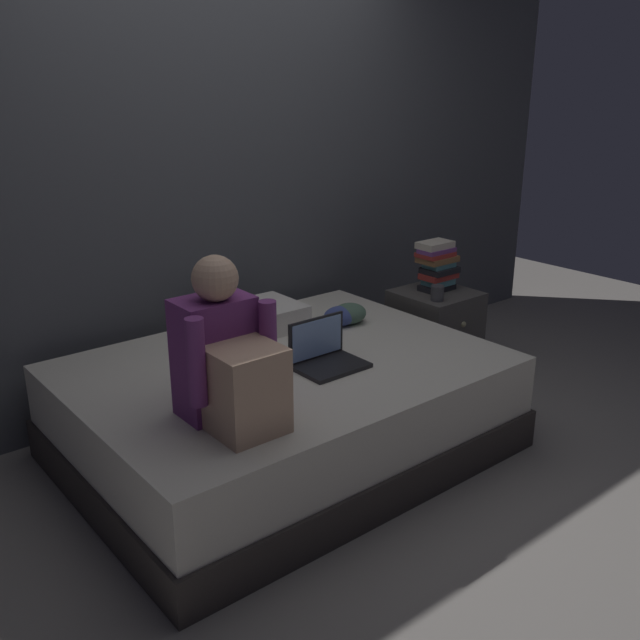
{
  "coord_description": "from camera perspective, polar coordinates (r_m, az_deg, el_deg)",
  "views": [
    {
      "loc": [
        -2.03,
        -2.22,
        1.77
      ],
      "look_at": [
        -0.14,
        0.1,
        0.73
      ],
      "focal_mm": 39.62,
      "sensor_mm": 36.0,
      "label": 1
    }
  ],
  "objects": [
    {
      "name": "bed",
      "position": [
        3.47,
        -2.89,
        -7.07
      ],
      "size": [
        2.0,
        1.5,
        0.48
      ],
      "color": "#332D2B",
      "rests_on": "ground_plane"
    },
    {
      "name": "clothes_pile",
      "position": [
        3.86,
        2.11,
        0.44
      ],
      "size": [
        0.26,
        0.17,
        0.11
      ],
      "color": "gray",
      "rests_on": "bed"
    },
    {
      "name": "person_sitting",
      "position": [
        2.75,
        -7.52,
        -3.25
      ],
      "size": [
        0.39,
        0.44,
        0.66
      ],
      "color": "#75337A",
      "rests_on": "bed"
    },
    {
      "name": "wall_back",
      "position": [
        4.0,
        -8.67,
        12.94
      ],
      "size": [
        5.6,
        0.1,
        2.7
      ],
      "primitive_type": "cube",
      "color": "#4C4F54",
      "rests_on": "ground_plane"
    },
    {
      "name": "ground_plane",
      "position": [
        3.49,
        2.87,
        -11.34
      ],
      "size": [
        8.0,
        8.0,
        0.0
      ],
      "primitive_type": "plane",
      "color": "gray"
    },
    {
      "name": "pillow",
      "position": [
        3.75,
        -5.71,
        0.01
      ],
      "size": [
        0.56,
        0.36,
        0.13
      ],
      "primitive_type": "cube",
      "color": "silver",
      "rests_on": "bed"
    },
    {
      "name": "laptop",
      "position": [
        3.3,
        0.43,
        -2.83
      ],
      "size": [
        0.32,
        0.23,
        0.22
      ],
      "color": "black",
      "rests_on": "bed"
    },
    {
      "name": "mug",
      "position": [
        4.15,
        9.45,
        2.16
      ],
      "size": [
        0.08,
        0.08,
        0.09
      ],
      "primitive_type": "cylinder",
      "color": "#3D3D42",
      "rests_on": "nightstand"
    },
    {
      "name": "book_stack",
      "position": [
        4.33,
        9.47,
        4.38
      ],
      "size": [
        0.24,
        0.17,
        0.3
      ],
      "color": "black",
      "rests_on": "nightstand"
    },
    {
      "name": "nightstand",
      "position": [
        4.41,
        9.2,
        -1.03
      ],
      "size": [
        0.44,
        0.46,
        0.53
      ],
      "color": "#474442",
      "rests_on": "ground_plane"
    }
  ]
}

